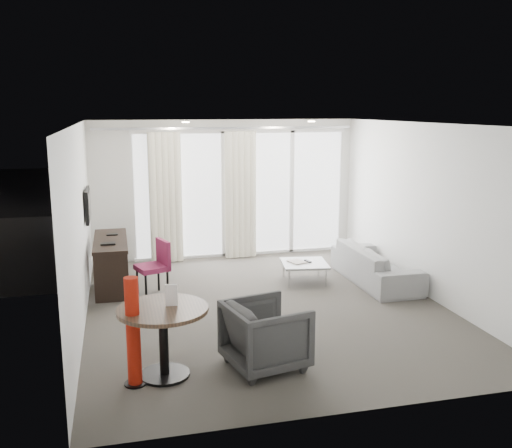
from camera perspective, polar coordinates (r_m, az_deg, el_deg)
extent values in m
cube|color=#444039|center=(8.30, 1.00, -8.28)|extent=(5.00, 6.00, 0.00)
cube|color=white|center=(7.81, 1.07, 9.98)|extent=(5.00, 6.00, 0.00)
cube|color=silver|center=(7.71, -17.23, -0.30)|extent=(0.00, 6.00, 2.60)
cube|color=silver|center=(8.92, 16.76, 1.28)|extent=(0.00, 6.00, 2.60)
cube|color=silver|center=(5.19, 9.61, -5.58)|extent=(5.00, 0.00, 2.60)
cylinder|color=#FFE0B2|center=(9.21, -7.05, 10.07)|extent=(0.12, 0.12, 0.02)
cylinder|color=#FFE0B2|center=(9.69, 5.57, 10.18)|extent=(0.12, 0.12, 0.02)
cylinder|color=#971709|center=(6.03, -12.18, -10.51)|extent=(0.29, 0.29, 1.15)
imported|color=#303030|center=(6.36, 0.98, -11.05)|extent=(0.97, 0.96, 0.74)
imported|color=gray|center=(9.56, 11.87, -3.98)|extent=(0.79, 2.01, 0.59)
cube|color=#4D4D50|center=(12.59, -2.93, -1.65)|extent=(5.60, 3.00, 0.12)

